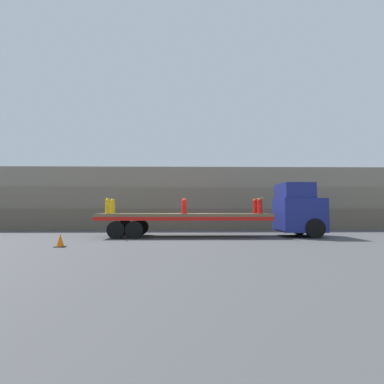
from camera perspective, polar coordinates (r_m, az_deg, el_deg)
name	(u,v)px	position (r m, az deg, el deg)	size (l,w,h in m)	color
ground_plane	(184,237)	(17.42, -1.50, -8.49)	(120.00, 120.00, 0.00)	#474749
rock_cliff	(185,199)	(24.32, -1.39, -1.28)	(60.00, 3.30, 4.85)	#665B4C
truck_cab	(300,210)	(18.57, 19.82, -3.24)	(2.42, 2.60, 3.07)	navy
flatbed_trailer	(174,218)	(17.37, -3.54, -4.91)	(9.74, 2.66, 1.33)	brown
fire_hydrant_yellow_near_0	(108,206)	(17.34, -15.76, -2.62)	(0.34, 0.50, 0.86)	gold
fire_hydrant_yellow_far_0	(113,206)	(18.44, -14.87, -2.67)	(0.34, 0.50, 0.86)	gold
fire_hydrant_red_near_1	(184,206)	(16.78, -1.50, -2.73)	(0.34, 0.50, 0.86)	red
fire_hydrant_red_far_1	(184,206)	(17.91, -1.48, -2.76)	(0.34, 0.50, 0.86)	red
fire_hydrant_red_near_2	(260,206)	(17.29, 12.80, -2.66)	(0.34, 0.50, 0.86)	red
fire_hydrant_red_far_2	(255,206)	(18.39, 11.96, -2.70)	(0.34, 0.50, 0.86)	red
cargo_strap_rear	(110,199)	(17.90, -15.28, -1.21)	(0.05, 2.76, 0.01)	yellow
cargo_strap_middle	(257,199)	(17.85, 12.35, -1.25)	(0.05, 2.76, 0.01)	yellow
traffic_cone	(60,241)	(13.86, -23.80, -8.45)	(0.41, 0.41, 0.55)	black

